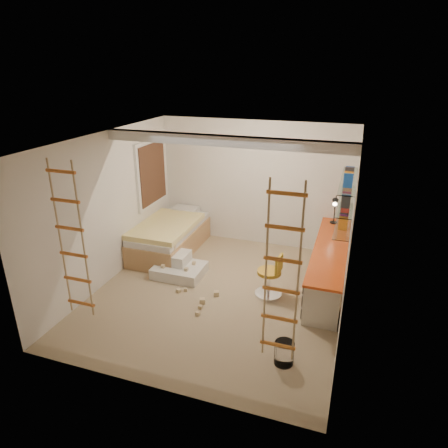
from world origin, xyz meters
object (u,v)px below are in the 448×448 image
(desk, at_px, (329,265))
(play_platform, at_px, (178,267))
(bed, at_px, (170,236))
(swivel_chair, at_px, (270,281))

(desk, xyz_separation_m, play_platform, (-2.64, -0.48, -0.25))
(desk, bearing_deg, bed, 173.51)
(bed, bearing_deg, play_platform, -56.47)
(swivel_chair, relative_size, play_platform, 0.86)
(desk, height_order, play_platform, desk)
(bed, distance_m, swivel_chair, 2.53)
(play_platform, bearing_deg, swivel_chair, -5.92)
(desk, distance_m, bed, 3.22)
(swivel_chair, distance_m, play_platform, 1.78)
(play_platform, bearing_deg, desk, 10.20)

